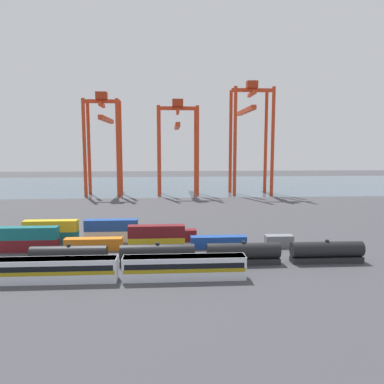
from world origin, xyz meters
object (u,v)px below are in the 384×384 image
(shipping_container_1, at_px, (29,245))
(gantry_crane_central, at_px, (178,137))
(shipping_container_11, at_px, (112,236))
(gantry_crane_east, at_px, (250,126))
(passenger_train, at_px, (120,268))
(gantry_crane_west, at_px, (104,133))
(freight_tank_row, at_px, (201,254))
(shipping_container_6, at_px, (218,242))
(shipping_container_13, at_px, (171,235))
(shipping_container_3, at_px, (94,244))

(shipping_container_1, relative_size, gantry_crane_central, 0.28)
(shipping_container_11, height_order, gantry_crane_central, gantry_crane_central)
(gantry_crane_central, relative_size, gantry_crane_east, 0.84)
(passenger_train, distance_m, gantry_crane_west, 117.75)
(freight_tank_row, bearing_deg, gantry_crane_east, 73.15)
(passenger_train, height_order, shipping_container_1, passenger_train)
(shipping_container_1, xyz_separation_m, shipping_container_6, (40.13, 0.00, 0.00))
(freight_tank_row, height_order, shipping_container_13, freight_tank_row)
(shipping_container_11, bearing_deg, gantry_crane_east, 59.67)
(freight_tank_row, bearing_deg, shipping_container_6, 66.76)
(freight_tank_row, height_order, shipping_container_3, freight_tank_row)
(freight_tank_row, bearing_deg, shipping_container_3, 152.67)
(freight_tank_row, relative_size, shipping_container_3, 5.12)
(passenger_train, height_order, shipping_container_13, passenger_train)
(shipping_container_1, relative_size, shipping_container_3, 1.00)
(shipping_container_1, relative_size, shipping_container_6, 1.00)
(shipping_container_1, height_order, gantry_crane_central, gantry_crane_central)
(passenger_train, distance_m, shipping_container_13, 26.98)
(shipping_container_1, xyz_separation_m, shipping_container_3, (13.38, 0.00, 0.00))
(freight_tank_row, distance_m, shipping_container_3, 24.66)
(shipping_container_1, distance_m, shipping_container_6, 40.13)
(freight_tank_row, relative_size, shipping_container_13, 5.12)
(shipping_container_1, distance_m, gantry_crane_west, 98.01)
(shipping_container_3, relative_size, shipping_container_13, 1.00)
(shipping_container_13, relative_size, gantry_crane_central, 0.28)
(passenger_train, relative_size, gantry_crane_central, 0.97)
(gantry_crane_west, bearing_deg, passenger_train, -79.51)
(shipping_container_1, relative_size, gantry_crane_east, 0.24)
(shipping_container_11, height_order, gantry_crane_east, gantry_crane_east)
(gantry_crane_central, xyz_separation_m, gantry_crane_east, (33.48, -0.08, 4.96))
(shipping_container_6, bearing_deg, shipping_container_11, 163.90)
(passenger_train, bearing_deg, gantry_crane_west, 100.49)
(passenger_train, bearing_deg, gantry_crane_central, 83.67)
(passenger_train, bearing_deg, shipping_container_3, 112.92)
(shipping_container_11, relative_size, gantry_crane_west, 0.27)
(passenger_train, relative_size, shipping_container_11, 3.45)
(shipping_container_1, height_order, shipping_container_6, same)
(shipping_container_11, relative_size, shipping_container_13, 1.00)
(passenger_train, xyz_separation_m, freight_tank_row, (14.01, 7.33, -0.09))
(shipping_container_13, bearing_deg, gantry_crane_west, 108.62)
(gantry_crane_central, bearing_deg, shipping_container_3, -102.20)
(freight_tank_row, distance_m, shipping_container_1, 37.05)
(freight_tank_row, relative_size, gantry_crane_east, 1.21)
(gantry_crane_west, bearing_deg, freight_tank_row, -71.70)
(freight_tank_row, bearing_deg, gantry_crane_west, 108.30)
(freight_tank_row, xyz_separation_m, shipping_container_3, (-21.90, 11.32, -0.76))
(passenger_train, xyz_separation_m, gantry_crane_west, (-20.93, 112.99, 25.73))
(passenger_train, distance_m, shipping_container_3, 20.26)
(passenger_train, bearing_deg, shipping_container_11, 101.39)
(shipping_container_3, distance_m, shipping_container_13, 17.81)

